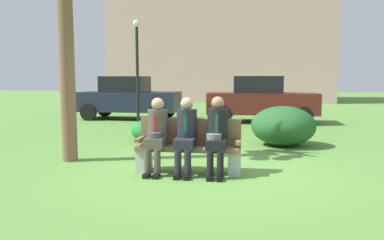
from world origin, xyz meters
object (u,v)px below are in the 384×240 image
at_px(seated_man_middle, 186,131).
at_px(seated_man_right, 217,132).
at_px(shrub_near_bench, 150,131).
at_px(parked_car_far, 261,99).
at_px(parked_car_near, 128,98).
at_px(building_backdrop, 221,15).
at_px(park_bench, 189,148).
at_px(street_lamp, 137,61).
at_px(shrub_far_lawn, 153,129).
at_px(shrub_mid_lawn, 283,126).
at_px(seated_man_left, 156,131).

xyz_separation_m(seated_man_middle, seated_man_right, (0.52, -0.00, 0.01)).
xyz_separation_m(shrub_near_bench, parked_car_far, (2.87, 4.75, 0.55)).
relative_size(parked_car_near, building_backdrop, 0.24).
bearing_deg(seated_man_middle, seated_man_right, -0.42).
xyz_separation_m(park_bench, shrub_near_bench, (-1.44, 2.76, -0.12)).
bearing_deg(seated_man_middle, street_lamp, 113.97).
distance_m(shrub_far_lawn, building_backdrop, 19.36).
relative_size(seated_man_middle, shrub_far_lawn, 1.38).
distance_m(parked_car_far, building_backdrop, 15.25).
bearing_deg(parked_car_near, shrub_mid_lawn, -42.41).
xyz_separation_m(street_lamp, building_backdrop, (1.58, 15.50, 4.06)).
bearing_deg(shrub_mid_lawn, building_backdrop, 99.06).
height_order(street_lamp, building_backdrop, building_backdrop).
bearing_deg(parked_car_near, park_bench, -64.63).
height_order(seated_man_left, seated_man_right, seated_man_right).
bearing_deg(shrub_near_bench, building_backdrop, 89.21).
bearing_deg(seated_man_left, shrub_far_lawn, 105.95).
bearing_deg(building_backdrop, seated_man_right, -85.59).
distance_m(park_bench, street_lamp, 6.86).
relative_size(seated_man_right, parked_car_far, 0.33).
relative_size(seated_man_middle, seated_man_right, 0.98).
height_order(park_bench, building_backdrop, building_backdrop).
relative_size(park_bench, street_lamp, 0.49).
distance_m(shrub_near_bench, shrub_far_lawn, 0.35).
bearing_deg(seated_man_middle, parked_car_near, 114.84).
relative_size(park_bench, shrub_far_lawn, 1.90).
relative_size(park_bench, building_backdrop, 0.11).
height_order(park_bench, street_lamp, street_lamp).
relative_size(seated_man_middle, street_lamp, 0.36).
relative_size(shrub_near_bench, parked_car_near, 0.24).
bearing_deg(park_bench, building_backdrop, 93.15).
height_order(shrub_near_bench, building_backdrop, building_backdrop).
bearing_deg(shrub_far_lawn, park_bench, -64.88).
bearing_deg(parked_car_near, parked_car_far, -3.38).
distance_m(seated_man_left, seated_man_right, 1.02).
xyz_separation_m(seated_man_right, shrub_near_bench, (-1.93, 2.89, -0.43)).
relative_size(shrub_mid_lawn, shrub_far_lawn, 1.64).
bearing_deg(shrub_mid_lawn, parked_car_far, 94.54).
distance_m(seated_man_right, parked_car_far, 7.70).
distance_m(park_bench, seated_man_middle, 0.32).
relative_size(seated_man_right, shrub_far_lawn, 1.40).
bearing_deg(shrub_near_bench, seated_man_middle, -63.88).
relative_size(seated_man_left, parked_car_far, 0.32).
relative_size(shrub_far_lawn, street_lamp, 0.26).
distance_m(seated_man_middle, parked_car_far, 7.78).
height_order(shrub_mid_lawn, parked_car_near, parked_car_near).
bearing_deg(seated_man_middle, parked_car_far, 79.19).
xyz_separation_m(shrub_mid_lawn, shrub_far_lawn, (-3.26, 0.32, -0.18)).
bearing_deg(shrub_far_lawn, street_lamp, 114.14).
bearing_deg(seated_man_left, parked_car_far, 75.63).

